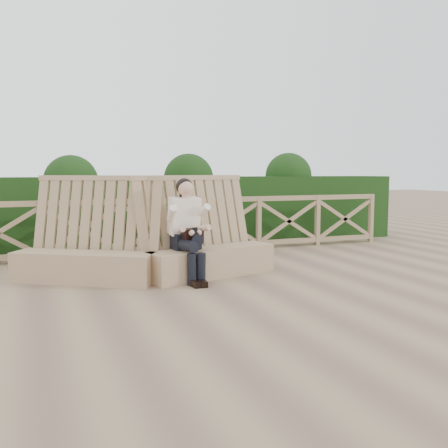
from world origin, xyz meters
name	(u,v)px	position (x,y,z in m)	size (l,w,h in m)	color
ground	(225,296)	(0.00, 0.00, 0.00)	(60.00, 60.00, 0.00)	brown
bench	(149,252)	(-0.66, 1.46, 0.40)	(3.96, 1.76, 1.58)	#937354
woman	(188,227)	(-0.14, 1.16, 0.79)	(0.47, 0.97, 1.52)	black
guardrail	(158,227)	(0.00, 3.50, 0.55)	(10.10, 0.09, 1.10)	#897350
hedge	(145,212)	(0.00, 4.70, 0.75)	(12.00, 1.20, 1.50)	black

